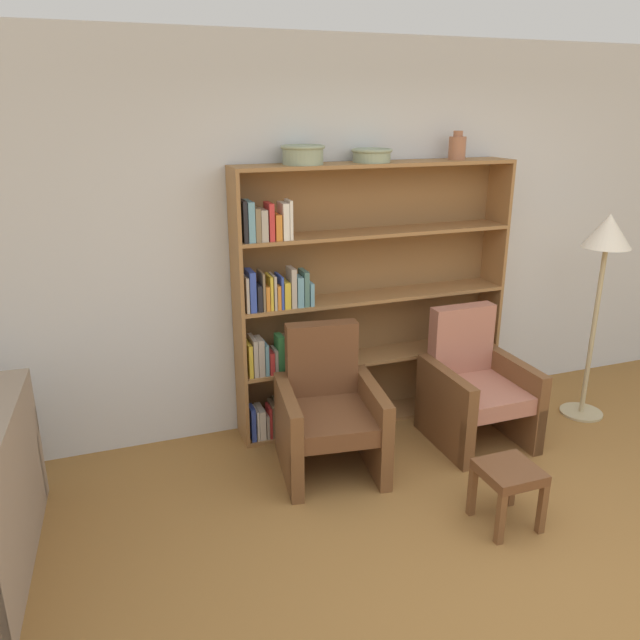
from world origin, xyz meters
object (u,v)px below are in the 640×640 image
bookshelf (348,303)px  footstool (509,479)px  floor_lamp (606,248)px  bowl_copper (303,154)px  armchair_leather (329,412)px  vase_tall (457,147)px  armchair_cushioned (475,387)px  bowl_sage (372,154)px

bookshelf → footstool: bookshelf is taller
floor_lamp → bowl_copper: bearing=166.0°
bookshelf → bowl_copper: (-0.34, -0.02, 1.06)m
bookshelf → armchair_leather: 0.86m
footstool → bowl_copper: bearing=116.0°
bookshelf → footstool: 1.67m
bookshelf → floor_lamp: bookshelf is taller
bowl_copper → floor_lamp: bowl_copper is taller
armchair_leather → bookshelf: bearing=-115.1°
bowl_copper → vase_tall: 1.15m
bookshelf → armchair_cushioned: 1.09m
bowl_sage → armchair_leather: 1.75m
vase_tall → floor_lamp: vase_tall is taller
armchair_cushioned → floor_lamp: bearing=-179.6°
bowl_sage → footstool: bearing=-81.2°
footstool → armchair_cushioned: bearing=67.8°
armchair_leather → footstool: 1.19m
bowl_sage → bookshelf: bearing=172.0°
bookshelf → vase_tall: size_ratio=10.35×
bowl_copper → bowl_sage: size_ratio=1.04×
bowl_copper → armchair_leather: 1.69m
vase_tall → footstool: size_ratio=0.53×
bowl_sage → armchair_leather: (-0.51, -0.54, -1.59)m
bowl_sage → footstool: bowl_sage is taller
floor_lamp → armchair_cushioned: bearing=-179.5°
bookshelf → armchair_cushioned: (0.76, -0.56, -0.55)m
vase_tall → armchair_cushioned: 1.71m
bowl_copper → armchair_cushioned: bearing=-26.0°
bowl_copper → armchair_cushioned: bowl_copper is taller
bookshelf → footstool: size_ratio=5.53×
bowl_sage → armchair_cushioned: bowl_sage is taller
bowl_copper → bowl_sage: (0.49, -0.00, -0.02)m
armchair_leather → floor_lamp: (2.13, 0.01, 0.93)m
armchair_cushioned → armchair_leather: bearing=-0.0°
floor_lamp → footstool: floor_lamp is taller
armchair_cushioned → floor_lamp: floor_lamp is taller
bookshelf → footstool: (0.37, -1.49, -0.64)m
vase_tall → armchair_leather: 2.07m
bowl_sage → floor_lamp: bowl_sage is taller
armchair_cushioned → footstool: bearing=67.8°
bowl_sage → armchair_cushioned: size_ratio=0.30×
armchair_leather → bowl_copper: bearing=-83.9°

